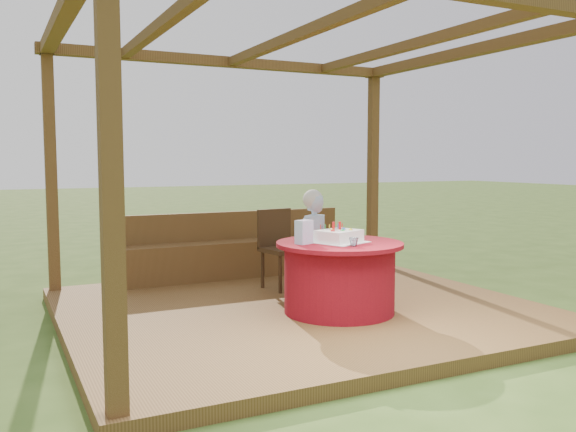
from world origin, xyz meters
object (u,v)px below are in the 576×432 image
at_px(chair, 280,244).
at_px(drinking_glass, 354,242).
at_px(birthday_cake, 339,236).
at_px(table, 339,277).
at_px(elderly_woman, 313,242).
at_px(bench, 237,255).
at_px(gift_bag, 304,232).

distance_m(chair, drinking_glass, 1.59).
xyz_separation_m(chair, birthday_cake, (0.01, -1.29, 0.24)).
distance_m(table, elderly_woman, 0.73).
relative_size(table, elderly_woman, 1.05).
height_order(bench, chair, chair).
height_order(elderly_woman, birthday_cake, elderly_woman).
bearing_deg(chair, table, -89.14).
xyz_separation_m(bench, gift_bag, (-0.14, -2.09, 0.52)).
bearing_deg(birthday_cake, gift_bag, 171.59).
distance_m(birthday_cake, gift_bag, 0.35).
distance_m(birthday_cake, drinking_glass, 0.29).
bearing_deg(table, elderly_woman, 83.21).
distance_m(table, gift_bag, 0.57).
relative_size(elderly_woman, birthday_cake, 1.99).
bearing_deg(bench, drinking_glass, -85.48).
relative_size(bench, elderly_woman, 2.62).
xyz_separation_m(bench, chair, (0.20, -0.85, 0.23)).
relative_size(chair, elderly_woman, 0.78).
bearing_deg(table, gift_bag, 173.12).
distance_m(chair, elderly_woman, 0.61).
height_order(table, chair, chair).
bearing_deg(drinking_glass, chair, 89.62).
bearing_deg(gift_bag, table, -28.58).
bearing_deg(chair, birthday_cake, -89.77).
relative_size(elderly_woman, drinking_glass, 13.32).
distance_m(elderly_woman, drinking_glass, 1.00).
relative_size(gift_bag, drinking_glass, 2.57).
height_order(birthday_cake, drinking_glass, birthday_cake).
distance_m(chair, gift_bag, 1.31).
xyz_separation_m(elderly_woman, drinking_glass, (-0.11, -0.99, 0.13)).
distance_m(bench, gift_bag, 2.16).
bearing_deg(chair, gift_bag, -105.35).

